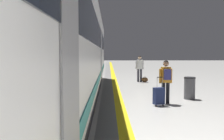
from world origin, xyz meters
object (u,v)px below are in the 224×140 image
at_px(passenger_near, 166,78).
at_px(duffel_bag_mid, 145,80).
at_px(waste_bin, 190,88).
at_px(passenger_mid, 140,67).
at_px(suitcase_near, 159,96).
at_px(high_speed_train, 39,29).

height_order(passenger_near, duffel_bag_mid, passenger_near).
bearing_deg(waste_bin, passenger_mid, 102.20).
height_order(passenger_mid, waste_bin, passenger_mid).
relative_size(passenger_near, suitcase_near, 1.54).
distance_m(passenger_mid, duffel_bag_mid, 0.91).
bearing_deg(duffel_bag_mid, suitcase_near, -94.62).
bearing_deg(passenger_mid, duffel_bag_mid, -22.17).
bearing_deg(suitcase_near, waste_bin, 39.12).
height_order(passenger_near, passenger_mid, passenger_mid).
bearing_deg(suitcase_near, passenger_mid, 88.01).
height_order(high_speed_train, waste_bin, high_speed_train).
bearing_deg(passenger_mid, waste_bin, -77.80).
height_order(duffel_bag_mid, waste_bin, waste_bin).
xyz_separation_m(high_speed_train, passenger_near, (3.91, 2.56, -1.54)).
xyz_separation_m(suitcase_near, passenger_mid, (0.25, 7.17, 0.63)).
height_order(passenger_mid, duffel_bag_mid, passenger_mid).
height_order(high_speed_train, passenger_near, high_speed_train).
bearing_deg(passenger_near, duffel_bag_mid, 87.92).
xyz_separation_m(high_speed_train, passenger_mid, (3.83, 9.43, -1.51)).
height_order(high_speed_train, duffel_bag_mid, high_speed_train).
bearing_deg(suitcase_near, duffel_bag_mid, 85.38).
relative_size(high_speed_train, waste_bin, 29.47).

